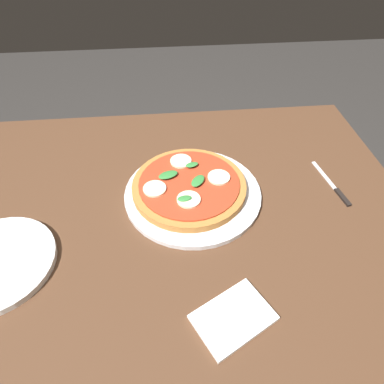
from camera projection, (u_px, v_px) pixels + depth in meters
The scene contains 6 objects.
ground_plane at pixel (179, 345), 1.28m from camera, with size 6.00×6.00×0.00m, color #2D2B28.
dining_table at pixel (172, 246), 0.83m from camera, with size 1.11×0.84×0.77m.
serving_tray at pixel (192, 193), 0.77m from camera, with size 0.32×0.32×0.01m, color silver.
pizza at pixel (188, 186), 0.77m from camera, with size 0.27×0.27×0.03m.
napkin at pixel (232, 317), 0.56m from camera, with size 0.13×0.09×0.01m, color white.
knife at pixel (334, 188), 0.79m from camera, with size 0.04×0.16×0.01m.
Camera 1 is at (-0.00, 0.50, 1.32)m, focal length 30.88 mm.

